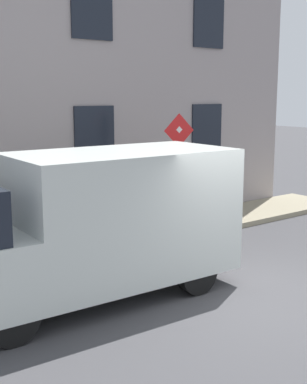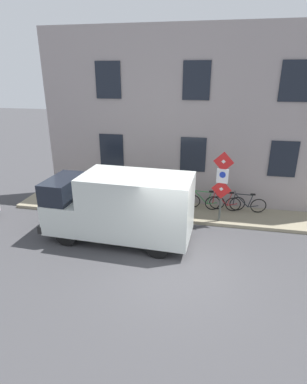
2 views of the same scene
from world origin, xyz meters
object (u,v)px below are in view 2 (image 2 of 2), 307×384
(bicycle_red, at_px, (225,203))
(delivery_van, at_px, (121,206))
(litter_bin, at_px, (158,205))
(bicycle_black, at_px, (246,204))
(pedestrian, at_px, (154,190))
(sign_post_stacked, at_px, (222,181))
(bicycle_green, at_px, (205,201))

(bicycle_red, bearing_deg, delivery_van, 31.28)
(bicycle_red, relative_size, litter_bin, 1.90)
(bicycle_black, xyz_separation_m, bicycle_red, (-0.00, 0.86, 0.00))
(litter_bin, bearing_deg, pedestrian, 33.51)
(bicycle_black, relative_size, litter_bin, 1.90)
(sign_post_stacked, relative_size, bicycle_green, 1.61)
(bicycle_black, xyz_separation_m, pedestrian, (-0.58, 3.88, 0.56))
(delivery_van, bearing_deg, bicycle_red, -138.58)
(pedestrian, height_order, litter_bin, pedestrian)
(sign_post_stacked, distance_m, bicycle_red, 1.78)
(sign_post_stacked, height_order, bicycle_red, sign_post_stacked)
(bicycle_black, bearing_deg, bicycle_green, -3.58)
(bicycle_green, bearing_deg, delivery_van, 45.40)
(bicycle_red, relative_size, pedestrian, 0.99)
(bicycle_red, bearing_deg, bicycle_green, -7.97)
(pedestrian, bearing_deg, sign_post_stacked, -156.48)
(delivery_van, xyz_separation_m, litter_bin, (2.05, -0.95, -0.74))
(bicycle_red, height_order, bicycle_green, same)
(bicycle_green, distance_m, pedestrian, 2.30)
(sign_post_stacked, bearing_deg, bicycle_black, -44.16)
(sign_post_stacked, distance_m, bicycle_green, 1.87)
(bicycle_black, distance_m, bicycle_green, 1.72)
(delivery_van, distance_m, pedestrian, 2.56)
(bicycle_red, xyz_separation_m, bicycle_green, (0.00, 0.86, 0.00))
(delivery_van, xyz_separation_m, bicycle_black, (3.02, -4.57, -0.82))
(bicycle_red, height_order, litter_bin, litter_bin)
(sign_post_stacked, distance_m, pedestrian, 2.95)
(sign_post_stacked, distance_m, litter_bin, 2.84)
(sign_post_stacked, xyz_separation_m, delivery_van, (-1.91, 3.48, -0.54))
(bicycle_green, xyz_separation_m, pedestrian, (-0.58, 2.15, 0.56))
(bicycle_black, height_order, bicycle_red, same)
(bicycle_black, relative_size, pedestrian, 1.00)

